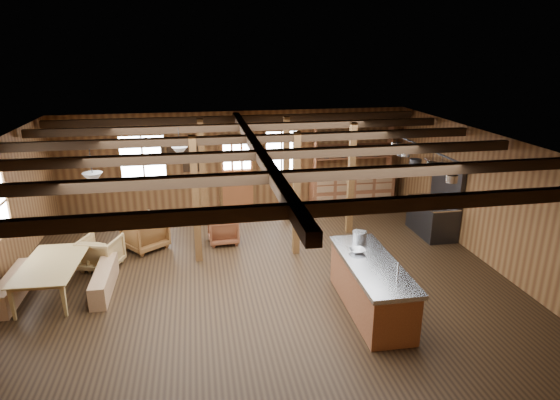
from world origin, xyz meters
name	(u,v)px	position (x,y,z in m)	size (l,w,h in m)	color
room	(258,213)	(0.00, 0.00, 1.40)	(10.04, 9.04, 2.84)	black
ceiling_joists	(255,147)	(0.00, 0.18, 2.68)	(9.80, 8.82, 0.18)	black
timber_posts	(268,182)	(0.52, 2.08, 1.40)	(3.95, 2.35, 2.80)	#492914
back_door	(237,178)	(0.00, 4.45, 0.88)	(1.02, 0.08, 2.15)	brown
window_back_left	(143,157)	(-2.60, 4.46, 1.60)	(1.32, 0.06, 1.32)	white
window_back_right	(281,152)	(1.30, 4.46, 1.60)	(1.02, 0.06, 1.32)	white
notice_boards	(183,154)	(-1.50, 4.46, 1.64)	(1.08, 0.03, 0.90)	beige
back_counter	(352,184)	(3.40, 4.20, 0.60)	(2.55, 0.60, 2.45)	brown
pendant_lamps	(141,164)	(-2.25, 1.00, 2.25)	(1.86, 2.36, 0.66)	#29292B
pot_rack	(417,158)	(3.49, 0.41, 2.27)	(0.40, 3.00, 0.44)	#29292B
kitchen_island	(371,286)	(1.80, -1.63, 0.48)	(0.91, 2.51, 1.20)	brown
step_stool	(349,272)	(1.75, -0.56, 0.22)	(0.50, 0.35, 0.44)	olive
commercial_range	(435,211)	(4.65, 1.49, 0.60)	(0.77, 1.46, 1.81)	#29292B
dining_table	(56,279)	(-3.90, -0.04, 0.33)	(1.86, 1.04, 0.65)	#9B7D46
bench_wall	(14,287)	(-4.65, -0.04, 0.23)	(0.31, 1.64, 0.45)	olive
bench_aisle	(104,280)	(-3.03, -0.04, 0.22)	(0.30, 1.61, 0.44)	olive
armchair_a	(145,233)	(-2.42, 1.86, 0.39)	(0.84, 0.87, 0.79)	brown
armchair_b	(223,230)	(-0.60, 1.88, 0.32)	(0.69, 0.71, 0.65)	brown
armchair_c	(101,252)	(-3.25, 1.00, 0.35)	(0.75, 0.77, 0.70)	#9B7A46
counter_pot	(359,236)	(1.91, -0.63, 1.02)	(0.28, 0.28, 0.17)	#BABDC1
bowl	(357,251)	(1.67, -1.20, 0.98)	(0.29, 0.29, 0.07)	silver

